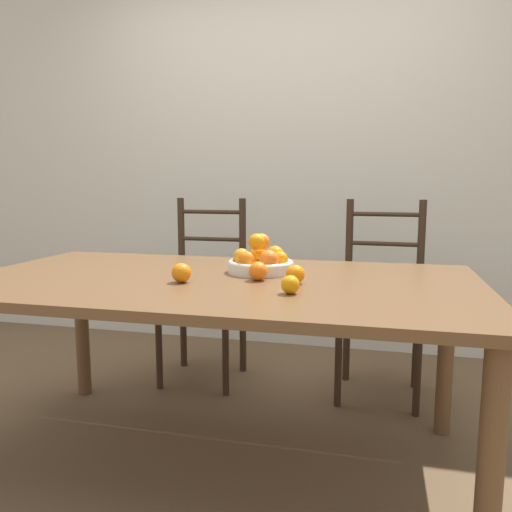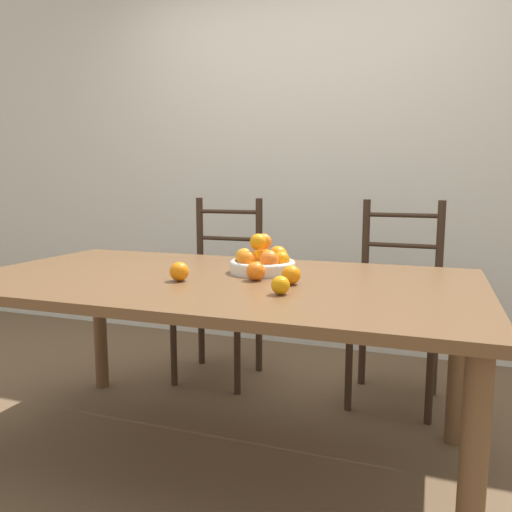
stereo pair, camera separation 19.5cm
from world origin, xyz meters
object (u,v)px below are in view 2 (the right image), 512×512
orange_loose_2 (179,272)px  chair_right (396,309)px  fruit_bowl (263,261)px  orange_loose_3 (280,285)px  orange_loose_1 (256,271)px  orange_loose_0 (291,275)px  chair_left (220,295)px

orange_loose_2 → chair_right: chair_right is taller
orange_loose_2 → fruit_bowl: bearing=49.1°
orange_loose_3 → orange_loose_1: bearing=128.3°
fruit_bowl → orange_loose_3: size_ratio=4.31×
orange_loose_2 → chair_right: (0.73, 0.96, -0.31)m
orange_loose_0 → orange_loose_2: (-0.41, -0.08, 0.00)m
orange_loose_0 → chair_left: 1.15m
fruit_bowl → chair_right: (0.49, 0.69, -0.32)m
orange_loose_0 → chair_left: size_ratio=0.07×
orange_loose_1 → chair_right: (0.46, 0.85, -0.31)m
chair_left → chair_right: bearing=-0.5°
fruit_bowl → orange_loose_1: 0.17m
orange_loose_1 → orange_loose_2: orange_loose_2 is taller
orange_loose_0 → orange_loose_3: (0.01, -0.17, -0.00)m
orange_loose_2 → chair_right: 1.24m
fruit_bowl → orange_loose_3: bearing=-63.1°
orange_loose_2 → chair_left: chair_left is taller
orange_loose_1 → chair_left: size_ratio=0.07×
orange_loose_2 → orange_loose_0: bearing=10.9°
orange_loose_1 → chair_right: size_ratio=0.07×
fruit_bowl → chair_left: 0.90m
orange_loose_1 → orange_loose_3: (0.16, -0.20, -0.00)m
fruit_bowl → orange_loose_2: size_ratio=3.72×
chair_left → chair_right: 0.98m
orange_loose_0 → chair_left: chair_left is taller
fruit_bowl → orange_loose_3: (0.19, -0.37, -0.02)m
orange_loose_1 → orange_loose_3: orange_loose_1 is taller
orange_loose_3 → chair_left: 1.29m
orange_loose_2 → chair_right: bearing=52.8°
fruit_bowl → orange_loose_2: (-0.24, -0.27, -0.01)m
orange_loose_2 → orange_loose_3: orange_loose_2 is taller
fruit_bowl → chair_left: (-0.49, 0.69, -0.32)m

